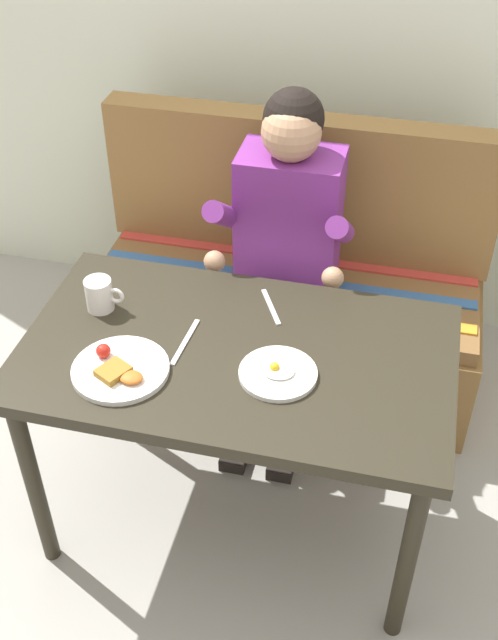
% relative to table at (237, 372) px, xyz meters
% --- Properties ---
extents(ground_plane, '(8.00, 8.00, 0.00)m').
position_rel_table_xyz_m(ground_plane, '(0.00, 0.00, -0.65)').
color(ground_plane, '#9F9D95').
extents(table, '(1.20, 0.70, 0.73)m').
position_rel_table_xyz_m(table, '(0.00, 0.00, 0.00)').
color(table, black).
rests_on(table, ground).
extents(couch, '(1.44, 0.56, 1.00)m').
position_rel_table_xyz_m(couch, '(0.00, 0.76, -0.32)').
color(couch, olive).
rests_on(couch, ground).
extents(person, '(0.45, 0.61, 1.21)m').
position_rel_table_xyz_m(person, '(0.02, 0.59, 0.09)').
color(person, '#7A2E86').
rests_on(person, ground).
extents(plate_breakfast, '(0.26, 0.26, 0.05)m').
position_rel_table_xyz_m(plate_breakfast, '(-0.28, -0.16, 0.09)').
color(plate_breakfast, white).
rests_on(plate_breakfast, table).
extents(plate_eggs, '(0.21, 0.21, 0.04)m').
position_rel_table_xyz_m(plate_eggs, '(0.13, -0.07, 0.09)').
color(plate_eggs, white).
rests_on(plate_eggs, table).
extents(coffee_mug, '(0.12, 0.08, 0.10)m').
position_rel_table_xyz_m(coffee_mug, '(-0.43, 0.09, 0.13)').
color(coffee_mug, white).
rests_on(coffee_mug, table).
extents(fork, '(0.09, 0.16, 0.00)m').
position_rel_table_xyz_m(fork, '(0.05, 0.21, 0.08)').
color(fork, silver).
rests_on(fork, table).
extents(knife, '(0.03, 0.20, 0.00)m').
position_rel_table_xyz_m(knife, '(-0.15, -0.00, 0.08)').
color(knife, silver).
rests_on(knife, table).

